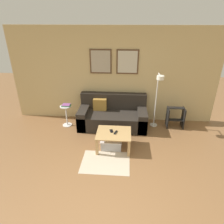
{
  "coord_description": "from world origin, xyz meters",
  "views": [
    {
      "loc": [
        0.38,
        -2.05,
        2.74
      ],
      "look_at": [
        0.08,
        1.86,
        0.85
      ],
      "focal_mm": 32.0,
      "sensor_mm": 36.0,
      "label": 1
    }
  ],
  "objects_px": {
    "storage_bin": "(111,143)",
    "remote_control": "(116,132)",
    "floor_lamp": "(158,92)",
    "side_table": "(66,114)",
    "cell_phone": "(111,131)",
    "couch": "(113,116)",
    "step_stool": "(175,117)",
    "coffee_table": "(114,136)",
    "book_stack": "(66,105)"
  },
  "relations": [
    {
      "from": "storage_bin",
      "to": "couch",
      "type": "bearing_deg",
      "value": 92.7
    },
    {
      "from": "book_stack",
      "to": "cell_phone",
      "type": "relative_size",
      "value": 1.66
    },
    {
      "from": "step_stool",
      "to": "couch",
      "type": "bearing_deg",
      "value": -178.18
    },
    {
      "from": "storage_bin",
      "to": "book_stack",
      "type": "bearing_deg",
      "value": 143.18
    },
    {
      "from": "couch",
      "to": "storage_bin",
      "type": "height_order",
      "value": "couch"
    },
    {
      "from": "couch",
      "to": "storage_bin",
      "type": "distance_m",
      "value": 1.06
    },
    {
      "from": "side_table",
      "to": "step_stool",
      "type": "distance_m",
      "value": 2.95
    },
    {
      "from": "remote_control",
      "to": "floor_lamp",
      "type": "bearing_deg",
      "value": 60.21
    },
    {
      "from": "remote_control",
      "to": "step_stool",
      "type": "relative_size",
      "value": 0.27
    },
    {
      "from": "floor_lamp",
      "to": "side_table",
      "type": "height_order",
      "value": "floor_lamp"
    },
    {
      "from": "side_table",
      "to": "couch",
      "type": "bearing_deg",
      "value": 4.53
    },
    {
      "from": "couch",
      "to": "step_stool",
      "type": "bearing_deg",
      "value": 1.82
    },
    {
      "from": "couch",
      "to": "coffee_table",
      "type": "bearing_deg",
      "value": -84.4
    },
    {
      "from": "couch",
      "to": "coffee_table",
      "type": "distance_m",
      "value": 1.06
    },
    {
      "from": "cell_phone",
      "to": "step_stool",
      "type": "height_order",
      "value": "step_stool"
    },
    {
      "from": "couch",
      "to": "storage_bin",
      "type": "bearing_deg",
      "value": -87.3
    },
    {
      "from": "couch",
      "to": "side_table",
      "type": "relative_size",
      "value": 3.11
    },
    {
      "from": "remote_control",
      "to": "storage_bin",
      "type": "bearing_deg",
      "value": -171.66
    },
    {
      "from": "coffee_table",
      "to": "step_stool",
      "type": "relative_size",
      "value": 1.4
    },
    {
      "from": "floor_lamp",
      "to": "side_table",
      "type": "relative_size",
      "value": 2.56
    },
    {
      "from": "coffee_table",
      "to": "cell_phone",
      "type": "distance_m",
      "value": 0.11
    },
    {
      "from": "couch",
      "to": "step_stool",
      "type": "relative_size",
      "value": 3.31
    },
    {
      "from": "cell_phone",
      "to": "couch",
      "type": "bearing_deg",
      "value": 77.95
    },
    {
      "from": "coffee_table",
      "to": "remote_control",
      "type": "xyz_separation_m",
      "value": [
        0.04,
        -0.0,
        0.09
      ]
    },
    {
      "from": "side_table",
      "to": "remote_control",
      "type": "height_order",
      "value": "side_table"
    },
    {
      "from": "coffee_table",
      "to": "remote_control",
      "type": "relative_size",
      "value": 5.09
    },
    {
      "from": "storage_bin",
      "to": "book_stack",
      "type": "xyz_separation_m",
      "value": [
        -1.28,
        0.96,
        0.49
      ]
    },
    {
      "from": "storage_bin",
      "to": "side_table",
      "type": "xyz_separation_m",
      "value": [
        -1.3,
        0.94,
        0.23
      ]
    },
    {
      "from": "couch",
      "to": "cell_phone",
      "type": "bearing_deg",
      "value": -87.29
    },
    {
      "from": "couch",
      "to": "coffee_table",
      "type": "height_order",
      "value": "couch"
    },
    {
      "from": "coffee_table",
      "to": "floor_lamp",
      "type": "relative_size",
      "value": 0.51
    },
    {
      "from": "floor_lamp",
      "to": "cell_phone",
      "type": "bearing_deg",
      "value": -140.42
    },
    {
      "from": "couch",
      "to": "side_table",
      "type": "xyz_separation_m",
      "value": [
        -1.25,
        -0.1,
        0.06
      ]
    },
    {
      "from": "floor_lamp",
      "to": "step_stool",
      "type": "height_order",
      "value": "floor_lamp"
    },
    {
      "from": "floor_lamp",
      "to": "remote_control",
      "type": "xyz_separation_m",
      "value": [
        -0.99,
        -0.96,
        -0.62
      ]
    },
    {
      "from": "storage_bin",
      "to": "cell_phone",
      "type": "xyz_separation_m",
      "value": [
        -0.0,
        0.05,
        0.29
      ]
    },
    {
      "from": "side_table",
      "to": "book_stack",
      "type": "height_order",
      "value": "book_stack"
    },
    {
      "from": "side_table",
      "to": "cell_phone",
      "type": "height_order",
      "value": "side_table"
    },
    {
      "from": "floor_lamp",
      "to": "storage_bin",
      "type": "bearing_deg",
      "value": -138.85
    },
    {
      "from": "couch",
      "to": "remote_control",
      "type": "xyz_separation_m",
      "value": [
        0.14,
        -1.05,
        0.13
      ]
    },
    {
      "from": "floor_lamp",
      "to": "remote_control",
      "type": "bearing_deg",
      "value": -135.88
    },
    {
      "from": "coffee_table",
      "to": "step_stool",
      "type": "xyz_separation_m",
      "value": [
        1.59,
        1.1,
        -0.03
      ]
    },
    {
      "from": "storage_bin",
      "to": "remote_control",
      "type": "xyz_separation_m",
      "value": [
        0.09,
        -0.01,
        0.3
      ]
    },
    {
      "from": "storage_bin",
      "to": "floor_lamp",
      "type": "distance_m",
      "value": 1.71
    },
    {
      "from": "storage_bin",
      "to": "book_stack",
      "type": "height_order",
      "value": "book_stack"
    },
    {
      "from": "storage_bin",
      "to": "cell_phone",
      "type": "relative_size",
      "value": 3.42
    },
    {
      "from": "storage_bin",
      "to": "step_stool",
      "type": "distance_m",
      "value": 1.98
    },
    {
      "from": "side_table",
      "to": "floor_lamp",
      "type": "bearing_deg",
      "value": 0.2
    },
    {
      "from": "book_stack",
      "to": "step_stool",
      "type": "bearing_deg",
      "value": 2.63
    },
    {
      "from": "side_table",
      "to": "remote_control",
      "type": "xyz_separation_m",
      "value": [
        1.4,
        -0.95,
        0.07
      ]
    }
  ]
}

